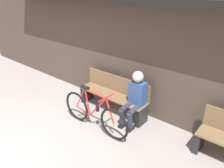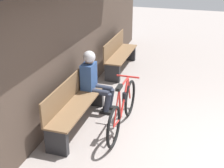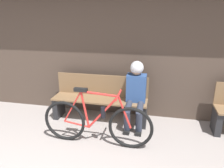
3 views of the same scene
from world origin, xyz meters
TOP-DOWN VIEW (x-y plane):
  - storefront_wall at (0.00, 2.99)m, footprint 12.00×0.56m
  - park_bench_near at (0.42, 2.62)m, footprint 1.76×0.42m
  - bicycle at (0.57, 1.81)m, footprint 1.72×0.40m
  - person_seated at (1.09, 2.52)m, footprint 0.34×0.59m
  - park_bench_far at (3.25, 2.62)m, footprint 1.65×0.42m

SIDE VIEW (x-z plane):
  - bicycle at x=0.57m, z-range -0.08..0.82m
  - park_bench_far at x=3.25m, z-range -0.03..0.82m
  - park_bench_near at x=0.42m, z-range -0.02..0.82m
  - person_seated at x=1.09m, z-range 0.09..1.27m
  - storefront_wall at x=0.00m, z-range 0.06..3.26m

